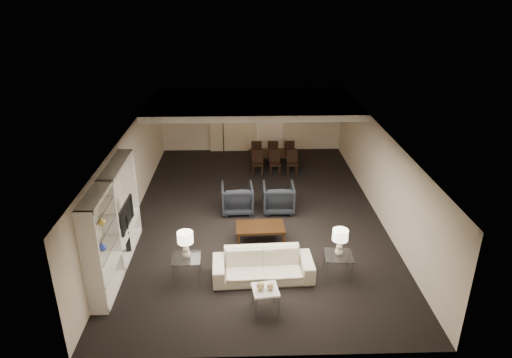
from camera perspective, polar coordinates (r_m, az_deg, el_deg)
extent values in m
plane|color=black|center=(13.31, 0.00, -4.35)|extent=(11.00, 11.00, 0.00)
cube|color=silver|center=(12.34, 0.00, 5.97)|extent=(7.00, 11.00, 0.02)
cube|color=beige|center=(17.96, -0.54, 7.45)|extent=(7.00, 0.02, 2.50)
cube|color=beige|center=(8.00, 1.24, -14.89)|extent=(7.00, 0.02, 2.50)
cube|color=beige|center=(13.15, -15.43, 0.41)|extent=(0.02, 11.00, 2.50)
cube|color=beige|center=(13.34, 15.21, 0.77)|extent=(0.02, 11.00, 2.50)
cube|color=silver|center=(15.73, -0.39, 9.47)|extent=(7.00, 4.00, 0.20)
cube|color=beige|center=(17.91, -3.44, 7.19)|extent=(1.50, 0.12, 2.40)
cube|color=silver|center=(18.02, 1.71, 6.83)|extent=(0.90, 0.05, 2.10)
cube|color=#142D38|center=(18.01, 6.23, 8.35)|extent=(0.95, 0.04, 0.65)
cylinder|color=#D8591E|center=(15.87, 0.70, 7.79)|extent=(0.52, 0.52, 0.24)
imported|color=beige|center=(10.46, 0.87, -10.76)|extent=(2.29, 0.98, 0.66)
imported|color=black|center=(13.27, -2.35, -2.42)|extent=(0.95, 0.97, 0.84)
imported|color=black|center=(13.31, 2.82, -2.35)|extent=(0.90, 0.93, 0.84)
sphere|color=#D9BE73|center=(9.40, 0.56, -13.19)|extent=(0.17, 0.17, 0.17)
sphere|color=#EBCE7C|center=(9.42, 1.81, -13.21)|extent=(0.14, 0.14, 0.14)
imported|color=black|center=(11.45, -16.38, -4.31)|extent=(1.07, 0.14, 0.62)
imported|color=#263CA7|center=(10.09, -18.69, -8.01)|extent=(0.18, 0.18, 0.19)
imported|color=gold|center=(10.01, -18.75, -5.02)|extent=(0.17, 0.17, 0.18)
cube|color=black|center=(11.59, -15.82, -6.84)|extent=(0.14, 0.14, 1.07)
imported|color=black|center=(16.43, 2.24, 2.34)|extent=(1.66, 0.94, 0.58)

